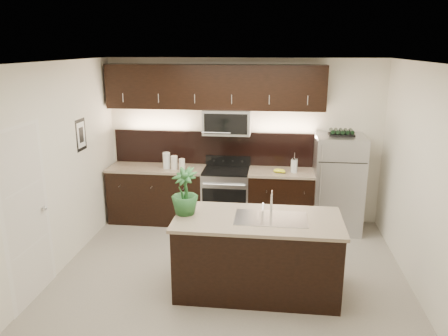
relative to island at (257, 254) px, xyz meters
name	(u,v)px	position (x,y,z in m)	size (l,w,h in m)	color
ground	(231,274)	(-0.35, 0.34, -0.47)	(4.50, 4.50, 0.00)	gray
room_walls	(222,148)	(-0.47, 0.31, 1.22)	(4.52, 4.02, 2.71)	silver
counter_run	(214,196)	(-0.81, 2.03, 0.00)	(3.51, 0.65, 0.94)	black
upper_fixtures	(216,94)	(-0.78, 2.18, 1.67)	(3.49, 0.40, 1.66)	black
island	(257,254)	(0.00, 0.00, 0.00)	(1.96, 0.96, 0.94)	black
sink_faucet	(271,217)	(0.15, 0.01, 0.48)	(0.84, 0.50, 0.28)	silver
refrigerator	(338,184)	(1.18, 1.97, 0.30)	(0.75, 0.68, 1.55)	#B2B2B7
wine_rack	(342,133)	(1.18, 1.97, 1.12)	(0.38, 0.24, 0.09)	black
plant	(185,191)	(-0.87, 0.04, 0.75)	(0.32, 0.32, 0.56)	#205225
canisters	(172,162)	(-1.48, 1.95, 0.58)	(0.38, 0.19, 0.26)	silver
french_press	(294,165)	(0.48, 1.98, 0.58)	(0.11, 0.11, 0.31)	silver
bananas	(277,170)	(0.21, 1.95, 0.50)	(0.19, 0.15, 0.06)	yellow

